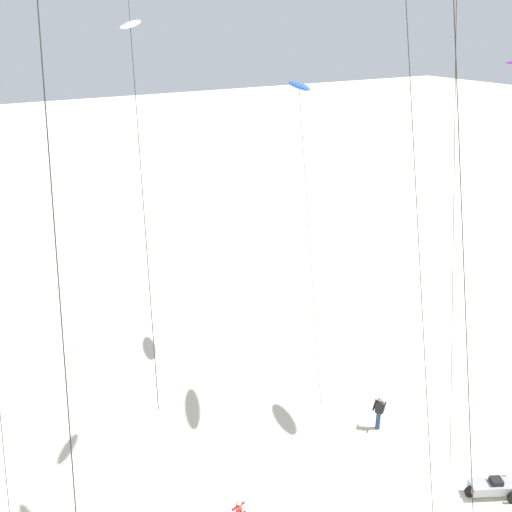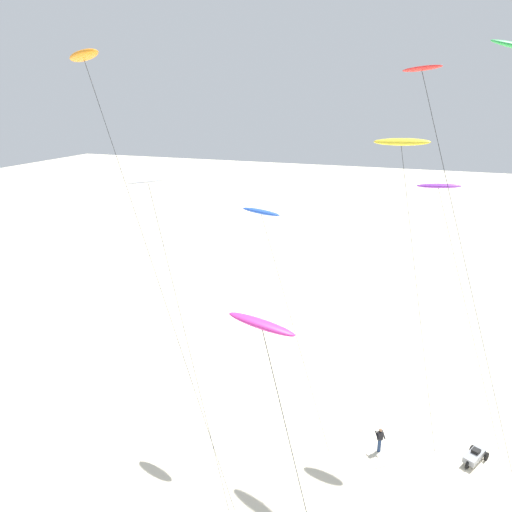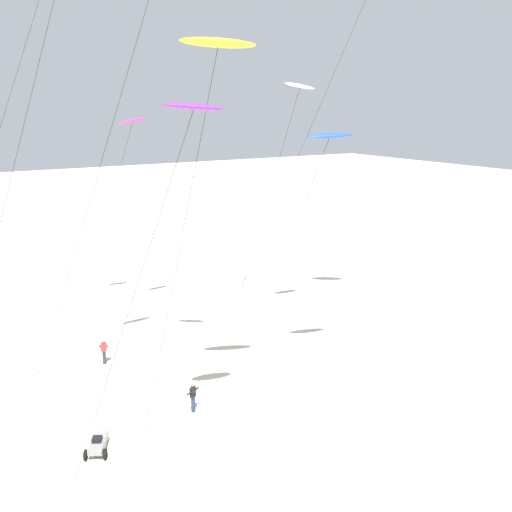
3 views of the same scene
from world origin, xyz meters
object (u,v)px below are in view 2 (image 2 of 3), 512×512
Objects in this scene: kite_magenta at (264,335)px; kite_white at (149,187)px; kite_blue at (262,214)px; kite_orange at (84,58)px; kite_flyer_middle at (380,439)px; kite_red at (426,86)px; kite_yellow at (401,144)px; beach_buggy at (475,456)px; kite_purple at (439,188)px.

kite_white is at bearing 46.57° from kite_magenta.
kite_orange is (-5.75, 7.31, 8.59)m from kite_blue.
kite_white is at bearing 119.77° from kite_flyer_middle.
kite_red is 0.96× the size of kite_orange.
beach_buggy is (-1.50, -6.04, -18.29)m from kite_yellow.
kite_orange reaches higher than kite_purple.
kite_yellow is at bearing -7.12° from kite_magenta.
kite_yellow is 17.31m from kite_orange.
kite_blue reaches higher than beach_buggy.
kite_flyer_middle is at bearing -10.16° from kite_magenta.
kite_orange reaches higher than beach_buggy.
kite_orange is (-9.54, 17.25, 7.05)m from kite_purple.
kite_white reaches higher than kite_magenta.
kite_blue is 0.96× the size of kite_magenta.
kite_yellow is 14.17m from kite_white.
kite_orange is 31.46m from beach_buggy.
kite_yellow is at bearing 76.07° from beach_buggy.
kite_white is 7.38m from kite_orange.
kite_blue is 8.86× the size of kite_flyer_middle.
kite_white is at bearing 130.17° from kite_purple.
kite_white is 20.83m from kite_flyer_middle.
kite_purple is (3.78, -9.94, 1.53)m from kite_blue.
kite_blue is at bearing 19.65° from kite_magenta.
kite_orange reaches higher than kite_blue.
kite_yellow reaches higher than beach_buggy.
kite_flyer_middle is at bearing -95.60° from kite_blue.
kite_orange is at bearing 116.58° from kite_yellow.
kite_yellow reaches higher than kite_flyer_middle.
kite_orange is (1.51, 4.17, 5.90)m from kite_white.
kite_yellow is 8.95m from kite_blue.
kite_blue is at bearing 73.88° from kite_red.
kite_red is at bearing -165.35° from kite_yellow.
kite_yellow is at bearing 132.00° from kite_purple.
kite_white is 24.91m from beach_buggy.
kite_red is 1.53× the size of kite_blue.
kite_magenta is 0.65× the size of kite_orange.
kite_blue is 0.90× the size of kite_purple.
kite_purple is 16.40m from beach_buggy.
kite_orange is at bearing 52.88° from kite_magenta.
kite_white reaches higher than kite_purple.
kite_flyer_middle is 0.80× the size of beach_buggy.
kite_flyer_middle is (-0.80, -8.15, -13.56)m from kite_blue.
kite_blue is at bearing 102.81° from kite_yellow.
kite_magenta is at bearing -127.12° from kite_orange.
kite_yellow is 19.32m from beach_buggy.
kite_blue is 0.63× the size of kite_orange.
kite_white is (-9.01, 10.82, -1.57)m from kite_yellow.
kite_magenta is at bearing 165.79° from kite_red.
kite_flyer_middle is at bearing 20.27° from kite_red.
kite_orange reaches higher than kite_flyer_middle.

